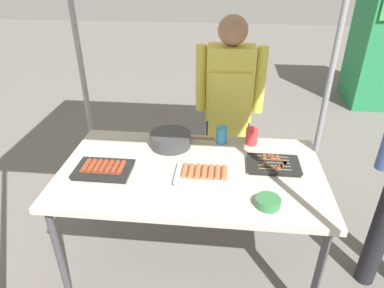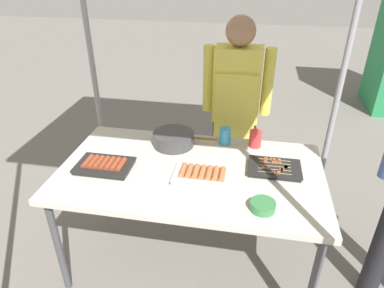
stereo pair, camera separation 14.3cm
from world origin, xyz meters
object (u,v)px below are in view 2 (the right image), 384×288
Objects in this scene: stall_table at (191,176)px; tray_grilled_sausages at (202,175)px; tray_meat_skewers at (274,168)px; cooking_wok at (174,138)px; drink_cup_by_wok at (225,136)px; tray_pork_links at (104,165)px; drink_cup_near_edge at (255,139)px; condiment_bowl at (263,206)px; vendor_woman at (236,103)px.

stall_table is 4.76× the size of tray_grilled_sausages.
tray_meat_skewers is 0.72× the size of cooking_wok.
cooking_wok is 3.80× the size of drink_cup_by_wok.
tray_pork_links is 1.00m from drink_cup_near_edge.
drink_cup_by_wok is at bearing 78.55° from tray_grilled_sausages.
tray_meat_skewers is 0.38m from condiment_bowl.
tray_meat_skewers is (0.50, 0.08, 0.07)m from stall_table.
drink_cup_by_wok is (0.17, 0.36, 0.11)m from stall_table.
drink_cup_near_edge is at bearing 94.78° from condiment_bowl.
tray_pork_links is at bearing 47.53° from vendor_woman.
vendor_woman reaches higher than drink_cup_by_wok.
stall_table is 13.89× the size of drink_cup_near_edge.
condiment_bowl is 1.14× the size of drink_cup_near_edge.
vendor_woman is at bearing 49.08° from cooking_wok.
drink_cup_by_wok is at bearing 13.74° from cooking_wok.
vendor_woman is (0.13, 0.80, 0.13)m from tray_grilled_sausages.
drink_cup_near_edge is at bearing 113.74° from tray_meat_skewers.
cooking_wok is at bearing 163.37° from tray_meat_skewers.
tray_meat_skewers is 2.74× the size of drink_cup_near_edge.
drink_cup_near_edge is 0.41m from vendor_woman.
stall_table is 0.51m from tray_meat_skewers.
vendor_woman is (-0.29, 0.64, 0.14)m from tray_meat_skewers.
cooking_wok is at bearing 136.18° from condiment_bowl.
tray_meat_skewers is 1.03m from tray_pork_links.
tray_grilled_sausages is 1.06× the size of tray_meat_skewers.
tray_pork_links reaches higher than tray_meat_skewers.
drink_cup_by_wok reaches higher than stall_table.
tray_pork_links is at bearing -134.27° from cooking_wok.
tray_meat_skewers is 2.74× the size of drink_cup_by_wok.
tray_pork_links reaches higher than condiment_bowl.
tray_pork_links is 0.22× the size of vendor_woman.
tray_grilled_sausages is at bearing 80.69° from vendor_woman.
condiment_bowl is at bearing 102.06° from vendor_woman.
vendor_woman is at bearing 114.22° from drink_cup_near_edge.
cooking_wok is at bearing 45.73° from tray_pork_links.
stall_table is 1.04× the size of vendor_woman.
cooking_wok reaches higher than stall_table.
tray_pork_links is 0.98m from condiment_bowl.
tray_meat_skewers is 2.40× the size of condiment_bowl.
drink_cup_by_wok reaches higher than condiment_bowl.
tray_pork_links is at bearing -171.03° from tray_meat_skewers.
drink_cup_near_edge is 0.07× the size of vendor_woman.
tray_grilled_sausages is at bearing -123.95° from drink_cup_near_edge.
cooking_wok is (-0.25, 0.36, 0.03)m from tray_grilled_sausages.
condiment_bowl is 1.14× the size of drink_cup_by_wok.
tray_grilled_sausages is at bearing 147.58° from condiment_bowl.
tray_meat_skewers is (0.42, 0.16, -0.01)m from tray_grilled_sausages.
drink_cup_by_wok reaches higher than cooking_wok.
tray_meat_skewers is 0.31m from drink_cup_near_edge.
condiment_bowl is (0.95, -0.22, 0.00)m from tray_pork_links.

